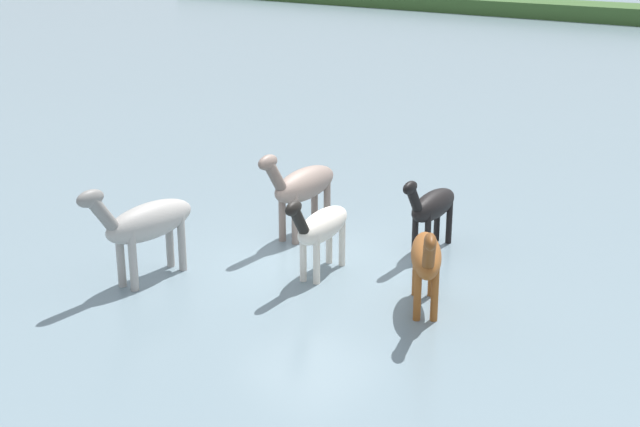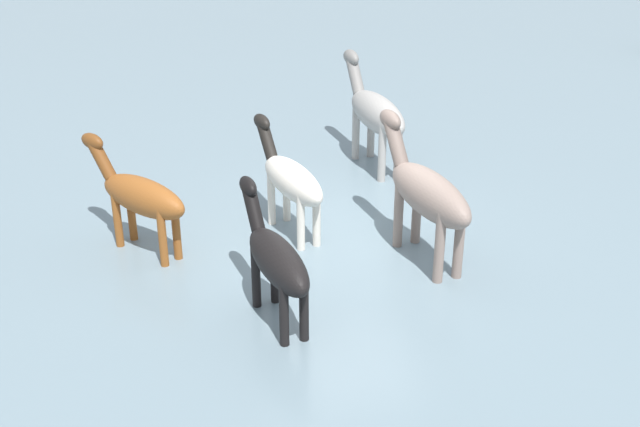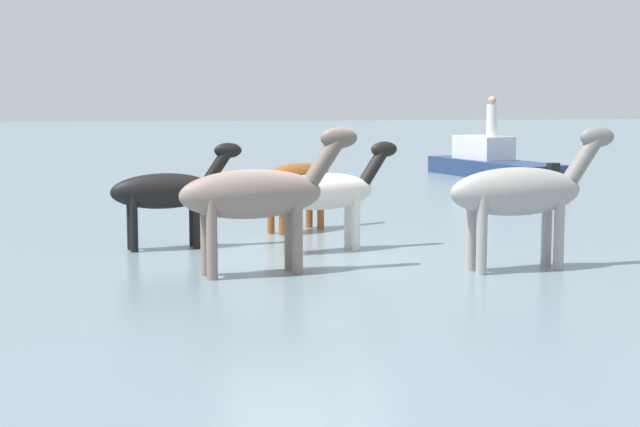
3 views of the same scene
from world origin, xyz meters
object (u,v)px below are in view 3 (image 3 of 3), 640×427
object	(u,v)px
horse_rear_stallion	(258,194)
person_boatman_standing	(492,118)
horse_pinto_flank	(168,191)
horse_gray_outer	(522,192)
horse_dark_mare	(328,192)
boat_motor_center	(493,166)
horse_chestnut_trailing	(299,179)

from	to	relation	value
horse_rear_stallion	person_boatman_standing	bearing A→B (deg)	48.38
horse_pinto_flank	horse_rear_stallion	bearing A→B (deg)	-76.18
horse_gray_outer	horse_dark_mare	bearing A→B (deg)	130.49
horse_dark_mare	horse_gray_outer	world-z (taller)	horse_gray_outer
horse_rear_stallion	boat_motor_center	distance (m)	16.81
horse_chestnut_trailing	horse_pinto_flank	size ratio (longest dim) A/B	0.88
horse_dark_mare	horse_pinto_flank	bearing A→B (deg)	148.48
horse_pinto_flank	horse_gray_outer	world-z (taller)	horse_gray_outer
boat_motor_center	horse_pinto_flank	bearing A→B (deg)	126.27
horse_rear_stallion	person_boatman_standing	xyz separation A→B (m)	(14.42, -8.67, 0.66)
horse_pinto_flank	person_boatman_standing	distance (m)	15.49
horse_dark_mare	horse_chestnut_trailing	xyz separation A→B (m)	(2.33, 0.08, -0.00)
horse_rear_stallion	boat_motor_center	world-z (taller)	horse_rear_stallion
horse_pinto_flank	boat_motor_center	world-z (taller)	horse_pinto_flank
horse_dark_mare	horse_rear_stallion	bearing A→B (deg)	-142.04
horse_gray_outer	person_boatman_standing	world-z (taller)	person_boatman_standing
horse_dark_mare	horse_rear_stallion	size ratio (longest dim) A/B	0.85
boat_motor_center	person_boatman_standing	size ratio (longest dim) A/B	4.64
horse_chestnut_trailing	horse_gray_outer	xyz separation A→B (m)	(-4.42, -2.43, 0.16)
horse_gray_outer	boat_motor_center	xyz separation A→B (m)	(14.68, -5.06, -0.77)
horse_gray_outer	person_boatman_standing	bearing A→B (deg)	63.39
person_boatman_standing	horse_pinto_flank	bearing A→B (deg)	140.64
horse_rear_stallion	horse_chestnut_trailing	world-z (taller)	horse_rear_stallion
horse_chestnut_trailing	horse_pinto_flank	bearing A→B (deg)	175.83
horse_pinto_flank	horse_chestnut_trailing	bearing A→B (deg)	23.64
horse_chestnut_trailing	horse_pinto_flank	world-z (taller)	horse_chestnut_trailing
horse_gray_outer	horse_chestnut_trailing	bearing A→B (deg)	110.99
horse_rear_stallion	horse_pinto_flank	world-z (taller)	horse_rear_stallion
horse_chestnut_trailing	horse_gray_outer	bearing A→B (deg)	-100.12
horse_pinto_flank	boat_motor_center	xyz separation A→B (m)	(11.90, -9.85, -0.60)
horse_rear_stallion	horse_pinto_flank	size ratio (longest dim) A/B	1.19
horse_rear_stallion	boat_motor_center	xyz separation A→B (m)	(14.36, -8.70, -0.77)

